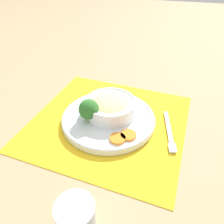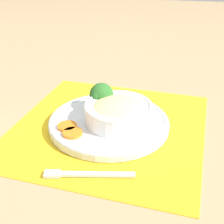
% 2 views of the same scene
% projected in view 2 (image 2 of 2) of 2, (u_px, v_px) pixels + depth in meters
% --- Properties ---
extents(ground_plane, '(4.00, 4.00, 0.00)m').
position_uv_depth(ground_plane, '(109.00, 127.00, 0.79)').
color(ground_plane, tan).
extents(placemat, '(0.53, 0.51, 0.00)m').
position_uv_depth(placemat, '(109.00, 127.00, 0.79)').
color(placemat, yellow).
rests_on(placemat, ground_plane).
extents(plate, '(0.30, 0.30, 0.02)m').
position_uv_depth(plate, '(109.00, 122.00, 0.78)').
color(plate, silver).
rests_on(plate, placemat).
extents(bowl, '(0.17, 0.17, 0.06)m').
position_uv_depth(bowl, '(119.00, 111.00, 0.76)').
color(bowl, white).
rests_on(bowl, plate).
extents(broccoli_floret, '(0.06, 0.06, 0.07)m').
position_uv_depth(broccoli_floret, '(101.00, 95.00, 0.81)').
color(broccoli_floret, '#759E51').
rests_on(broccoli_floret, plate).
extents(carrot_slice_near, '(0.05, 0.05, 0.01)m').
position_uv_depth(carrot_slice_near, '(67.00, 126.00, 0.75)').
color(carrot_slice_near, orange).
rests_on(carrot_slice_near, plate).
extents(carrot_slice_middle, '(0.05, 0.05, 0.01)m').
position_uv_depth(carrot_slice_middle, '(73.00, 133.00, 0.72)').
color(carrot_slice_middle, orange).
rests_on(carrot_slice_middle, plate).
extents(fork, '(0.05, 0.18, 0.01)m').
position_uv_depth(fork, '(80.00, 174.00, 0.62)').
color(fork, silver).
rests_on(fork, placemat).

